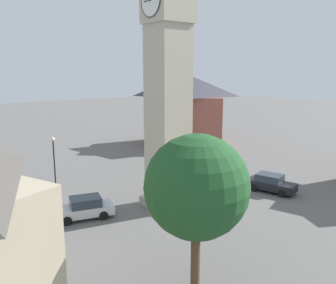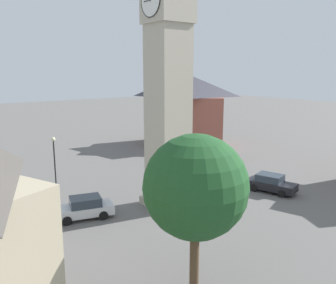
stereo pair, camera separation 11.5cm
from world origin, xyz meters
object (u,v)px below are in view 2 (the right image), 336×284
at_px(pedestrian, 219,189).
at_px(building_terrace_right, 186,109).
at_px(tree, 195,187).
at_px(car_red_corner, 271,183).
at_px(clock_tower, 168,18).
at_px(car_blue_kerb, 216,173).
at_px(lamp_post, 54,154).
at_px(car_silver_kerb, 84,208).

bearing_deg(pedestrian, building_terrace_right, -33.46).
bearing_deg(pedestrian, tree, 128.96).
bearing_deg(building_terrace_right, car_red_corner, 159.96).
bearing_deg(building_terrace_right, pedestrian, 146.54).
relative_size(clock_tower, car_blue_kerb, 5.40).
height_order(building_terrace_right, lamp_post, building_terrace_right).
bearing_deg(clock_tower, pedestrian, -117.39).
bearing_deg(car_silver_kerb, building_terrace_right, -55.55).
bearing_deg(car_silver_kerb, tree, -177.11).
bearing_deg(car_red_corner, lamp_post, 49.88).
relative_size(car_blue_kerb, car_silver_kerb, 0.98).
bearing_deg(car_blue_kerb, building_terrace_right, -30.66).
xyz_separation_m(building_terrace_right, lamp_post, (-7.78, 21.53, -1.89)).
bearing_deg(lamp_post, building_terrace_right, -70.14).
xyz_separation_m(car_silver_kerb, tree, (-11.01, -0.56, 4.36)).
bearing_deg(building_terrace_right, lamp_post, 109.86).
relative_size(car_blue_kerb, tree, 0.58).
xyz_separation_m(car_silver_kerb, building_terrace_right, (15.28, -22.27, 4.25)).
xyz_separation_m(car_red_corner, pedestrian, (1.08, 5.16, 0.25)).
relative_size(clock_tower, car_silver_kerb, 5.31).
relative_size(pedestrian, tree, 0.22).
distance_m(car_red_corner, tree, 16.45).
bearing_deg(clock_tower, tree, 148.98).
distance_m(clock_tower, car_blue_kerb, 15.11).
distance_m(car_silver_kerb, building_terrace_right, 27.34).
bearing_deg(lamp_post, car_silver_kerb, 174.33).
bearing_deg(tree, lamp_post, -0.58).
relative_size(clock_tower, tree, 3.13).
bearing_deg(tree, pedestrian, -51.04).
xyz_separation_m(clock_tower, car_blue_kerb, (2.11, -7.30, -13.06)).
height_order(car_red_corner, pedestrian, pedestrian).
distance_m(car_blue_kerb, car_red_corner, 5.29).
bearing_deg(car_red_corner, building_terrace_right, -20.04).
bearing_deg(car_silver_kerb, pedestrian, -109.37).
height_order(clock_tower, pedestrian, clock_tower).
xyz_separation_m(pedestrian, building_terrace_right, (18.75, -12.39, 4.00)).
bearing_deg(lamp_post, car_red_corner, -130.12).
bearing_deg(lamp_post, car_blue_kerb, -118.61).
relative_size(car_blue_kerb, lamp_post, 0.95).
distance_m(car_blue_kerb, lamp_post, 14.75).
bearing_deg(car_silver_kerb, car_red_corner, -106.82).
xyz_separation_m(clock_tower, lamp_post, (9.08, 5.48, -10.70)).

